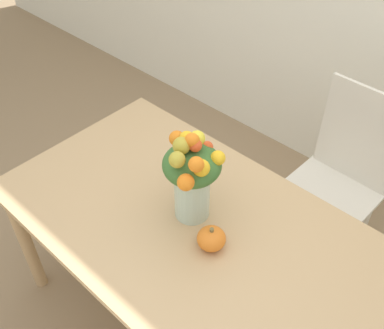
% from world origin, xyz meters
% --- Properties ---
extents(ground_plane, '(12.00, 12.00, 0.00)m').
position_xyz_m(ground_plane, '(0.00, 0.00, 0.00)').
color(ground_plane, '#8E7556').
extents(dining_table, '(1.57, 0.90, 0.72)m').
position_xyz_m(dining_table, '(0.00, 0.00, 0.64)').
color(dining_table, tan).
rests_on(dining_table, ground_plane).
extents(flower_vase, '(0.26, 0.24, 0.39)m').
position_xyz_m(flower_vase, '(-0.04, 0.04, 0.93)').
color(flower_vase, '#B2CCBC').
rests_on(flower_vase, dining_table).
extents(pumpkin, '(0.11, 0.11, 0.10)m').
position_xyz_m(pumpkin, '(0.12, -0.03, 0.77)').
color(pumpkin, orange).
rests_on(pumpkin, dining_table).
extents(dining_chair_near_window, '(0.43, 0.43, 0.98)m').
position_xyz_m(dining_chair_near_window, '(0.21, 0.80, 0.51)').
color(dining_chair_near_window, silver).
rests_on(dining_chair_near_window, ground_plane).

